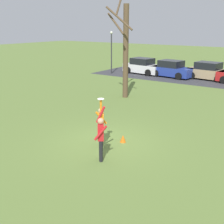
# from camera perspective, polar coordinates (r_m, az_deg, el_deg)

# --- Properties ---
(ground_plane) EXTENTS (120.00, 120.00, 0.00)m
(ground_plane) POSITION_cam_1_polar(r_m,az_deg,el_deg) (12.70, -1.25, -5.99)
(ground_plane) COLOR olive
(person_catcher) EXTENTS (0.54, 0.58, 2.08)m
(person_catcher) POSITION_cam_1_polar(r_m,az_deg,el_deg) (12.02, -2.13, -2.31)
(person_catcher) COLOR black
(person_catcher) RESTS_ON ground_plane
(person_defender) EXTENTS (0.63, 0.66, 2.04)m
(person_defender) POSITION_cam_1_polar(r_m,az_deg,el_deg) (10.78, -2.20, -4.60)
(person_defender) COLOR black
(person_defender) RESTS_ON ground_plane
(frisbee_disc) EXTENTS (0.26, 0.26, 0.02)m
(frisbee_disc) POSITION_cam_1_polar(r_m,az_deg,el_deg) (11.49, -2.20, 2.56)
(frisbee_disc) COLOR white
(frisbee_disc) RESTS_ON person_catcher
(parked_car_white) EXTENTS (4.30, 2.45, 1.59)m
(parked_car_white) POSITION_cam_1_polar(r_m,az_deg,el_deg) (30.74, 6.07, 8.80)
(parked_car_white) COLOR white
(parked_car_white) RESTS_ON ground_plane
(parked_car_blue) EXTENTS (4.30, 2.45, 1.59)m
(parked_car_blue) POSITION_cam_1_polar(r_m,az_deg,el_deg) (29.14, 11.56, 8.13)
(parked_car_blue) COLOR #233893
(parked_car_blue) RESTS_ON ground_plane
(parked_car_tan) EXTENTS (4.30, 2.45, 1.59)m
(parked_car_tan) POSITION_cam_1_polar(r_m,az_deg,el_deg) (28.66, 18.37, 7.48)
(parked_car_tan) COLOR tan
(parked_car_tan) RESTS_ON ground_plane
(parking_strip) EXTENTS (22.46, 6.40, 0.01)m
(parking_strip) POSITION_cam_1_polar(r_m,az_deg,el_deg) (28.44, 18.07, 5.96)
(parking_strip) COLOR #38383D
(parking_strip) RESTS_ON ground_plane
(bare_tree_tall) EXTENTS (2.17, 1.68, 7.35)m
(bare_tree_tall) POSITION_cam_1_polar(r_m,az_deg,el_deg) (20.02, 2.53, 12.30)
(bare_tree_tall) COLOR brown
(bare_tree_tall) RESTS_ON ground_plane
(lamppost_by_lot) EXTENTS (0.28, 0.28, 4.26)m
(lamppost_by_lot) POSITION_cam_1_polar(r_m,az_deg,el_deg) (30.37, -0.11, 12.32)
(lamppost_by_lot) COLOR #2D2D33
(lamppost_by_lot) RESTS_ON ground_plane
(field_cone_orange) EXTENTS (0.26, 0.26, 0.32)m
(field_cone_orange) POSITION_cam_1_polar(r_m,az_deg,el_deg) (12.70, 2.15, -5.20)
(field_cone_orange) COLOR orange
(field_cone_orange) RESTS_ON ground_plane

